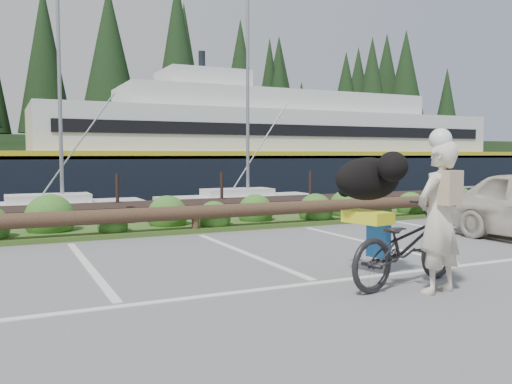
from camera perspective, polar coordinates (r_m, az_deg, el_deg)
ground at (r=7.62m, az=5.07°, el=-8.88°), size 72.00×72.00×0.00m
harbor_backdrop at (r=84.99m, az=-22.58°, el=2.55°), size 170.00×160.00×30.00m
vegetation_strip at (r=12.41m, az=-7.45°, el=-3.67°), size 34.00×1.60×0.10m
log_rail at (r=11.76m, az=-6.39°, el=-4.33°), size 32.00×0.30×0.60m
bicycle at (r=7.28m, az=15.51°, el=-5.37°), size 2.13×1.11×1.06m
cyclist at (r=6.95m, az=18.68°, el=-2.56°), size 0.75×0.58×1.86m
dog at (r=7.60m, az=11.72°, el=1.36°), size 0.70×1.10×0.59m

